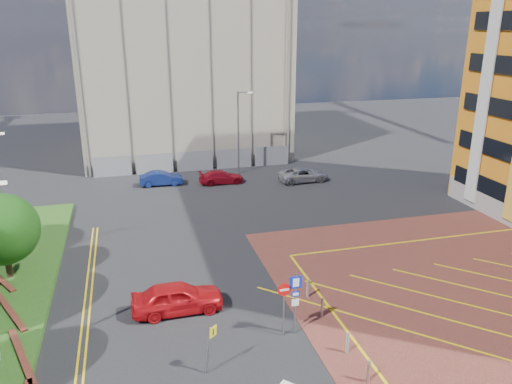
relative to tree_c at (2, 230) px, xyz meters
name	(u,v)px	position (x,y,z in m)	size (l,w,h in m)	color
ground	(291,348)	(13.50, -10.00, -3.19)	(140.00, 140.00, 0.00)	black
retaining_wall	(17,359)	(1.70, -8.00, -2.99)	(6.06, 20.33, 0.40)	brown
tree_c	(2,230)	(0.00, 0.00, 0.00)	(4.00, 4.00, 4.90)	#3D2B1C
lamp_back	(239,130)	(17.58, 18.00, 1.17)	(1.53, 0.16, 8.00)	#9EA0A8
sign_cluster	(291,298)	(13.80, -9.02, -1.24)	(1.17, 0.12, 3.20)	#9EA0A8
warning_sign	(210,344)	(9.69, -10.76, -1.76)	(0.56, 0.38, 2.25)	#9EA0A8
bollard_row	(354,353)	(15.80, -11.67, -2.72)	(0.14, 11.14, 0.90)	#9EA0A8
construction_building	(179,52)	(13.50, 30.00, 7.81)	(21.20, 19.20, 22.00)	#AEA78F
construction_fence	(205,160)	(14.50, 20.00, -2.19)	(21.60, 0.06, 2.00)	gray
car_red_left	(177,298)	(8.89, -5.62, -2.41)	(1.86, 4.62, 1.57)	red
car_blue_back	(161,178)	(9.82, 16.01, -2.55)	(1.36, 3.91, 1.29)	navy
car_red_back	(221,177)	(15.21, 15.19, -2.60)	(1.67, 4.12, 1.19)	maroon
car_silver_back	(303,175)	(22.71, 13.80, -2.55)	(2.15, 4.66, 1.29)	#A0A0A7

